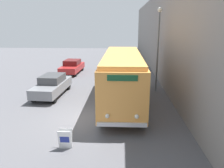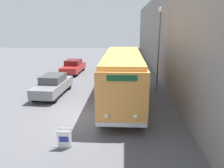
% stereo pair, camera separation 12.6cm
% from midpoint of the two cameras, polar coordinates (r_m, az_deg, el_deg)
% --- Properties ---
extents(ground_plane, '(80.00, 80.00, 0.00)m').
position_cam_midpoint_polar(ground_plane, '(13.10, -6.51, -9.11)').
color(ground_plane, '#56565B').
extents(building_wall_right, '(0.30, 60.00, 8.59)m').
position_cam_midpoint_polar(building_wall_right, '(22.10, 12.56, 12.07)').
color(building_wall_right, gray).
rests_on(building_wall_right, ground_plane).
extents(vintage_bus, '(2.59, 9.97, 3.48)m').
position_cam_midpoint_polar(vintage_bus, '(15.13, 2.47, 2.21)').
color(vintage_bus, black).
rests_on(vintage_bus, ground_plane).
extents(sign_board, '(0.59, 0.34, 0.90)m').
position_cam_midpoint_polar(sign_board, '(10.27, -12.50, -13.92)').
color(sign_board, gray).
rests_on(sign_board, ground_plane).
extents(streetlamp, '(0.36, 0.36, 6.67)m').
position_cam_midpoint_polar(streetlamp, '(17.85, 11.82, 11.47)').
color(streetlamp, '#595E60').
rests_on(streetlamp, ground_plane).
extents(parked_car_near, '(2.06, 4.87, 1.60)m').
position_cam_midpoint_polar(parked_car_near, '(17.69, -15.52, -0.27)').
color(parked_car_near, black).
rests_on(parked_car_near, ground_plane).
extents(parked_car_mid, '(2.10, 4.65, 1.51)m').
position_cam_midpoint_polar(parked_car_mid, '(25.44, -10.50, 4.51)').
color(parked_car_mid, black).
rests_on(parked_car_mid, ground_plane).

